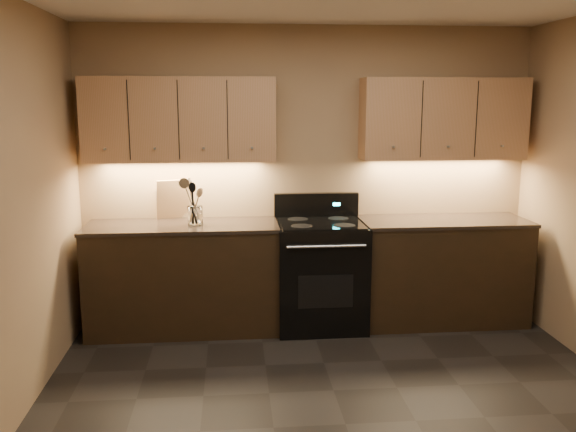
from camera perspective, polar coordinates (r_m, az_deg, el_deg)
The scene contains 15 objects.
floor at distance 3.98m, azimuth 5.40°, elevation -18.82°, with size 4.00×4.00×0.00m, color black.
wall_back at distance 5.48m, azimuth 1.79°, elevation 3.87°, with size 4.00×0.04×2.60m, color tan.
counter_left at distance 5.33m, azimuth -9.74°, elevation -5.66°, with size 1.62×0.62×0.93m.
counter_right at distance 5.63m, azimuth 14.18°, elevation -4.95°, with size 1.46×0.62×0.93m.
stove at distance 5.34m, azimuth 3.01°, elevation -5.32°, with size 0.76×0.68×1.14m.
upper_cab_left at distance 5.26m, azimuth -10.08°, elevation 8.88°, with size 1.60×0.30×0.70m, color tan.
upper_cab_right at distance 5.56m, azimuth 14.32°, elevation 8.82°, with size 1.44×0.30×0.70m, color tan.
outlet_plate at distance 5.49m, azimuth -11.81°, elevation 1.76°, with size 0.09×0.01×0.12m, color #B2B5BA.
utensil_crock at distance 5.18m, azimuth -8.67°, elevation 0.00°, with size 0.15×0.15×0.16m.
cutting_board at distance 5.43m, azimuth -10.70°, elevation 1.55°, with size 0.29×0.02×0.36m, color tan.
wooden_spoon at distance 5.16m, azimuth -9.14°, elevation 1.00°, with size 0.06×0.06×0.30m, color tan, non-canonical shape.
black_spoon at distance 5.18m, azimuth -8.85°, elevation 1.28°, with size 0.06×0.06×0.34m, color black, non-canonical shape.
black_turner at distance 5.14m, azimuth -8.62°, elevation 1.42°, with size 0.08×0.08×0.38m, color black, non-canonical shape.
steel_spatula at distance 5.15m, azimuth -8.41°, elevation 1.55°, with size 0.08×0.08×0.39m, color silver, non-canonical shape.
steel_skimmer at distance 5.14m, azimuth -8.42°, elevation 1.42°, with size 0.09×0.09×0.38m, color silver, non-canonical shape.
Camera 1 is at (-0.67, -3.39, 1.98)m, focal length 38.00 mm.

